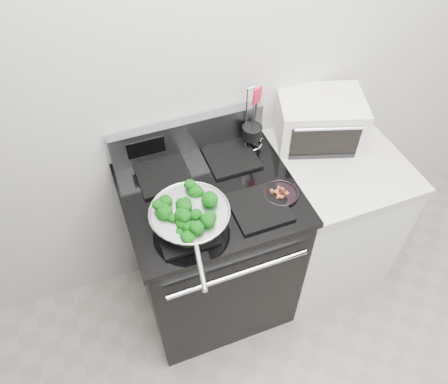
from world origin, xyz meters
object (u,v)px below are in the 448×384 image
gas_range (212,249)px  utensil_holder (252,135)px  bacon_plate (281,192)px  skillet (190,216)px  toaster_oven (319,120)px

gas_range → utensil_holder: 0.64m
gas_range → bacon_plate: gas_range is taller
bacon_plate → gas_range: bearing=155.5°
skillet → toaster_oven: 0.86m
bacon_plate → utensil_holder: 0.36m
skillet → toaster_oven: bearing=31.9°
bacon_plate → toaster_oven: toaster_oven is taller
skillet → utensil_holder: size_ratio=1.58×
gas_range → toaster_oven: 0.87m
utensil_holder → toaster_oven: (0.35, -0.04, 0.03)m
bacon_plate → utensil_holder: (0.01, 0.36, 0.04)m
skillet → utensil_holder: (0.44, 0.37, 0.01)m
skillet → utensil_holder: utensil_holder is taller
utensil_holder → toaster_oven: size_ratio=0.70×
gas_range → toaster_oven: toaster_oven is taller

